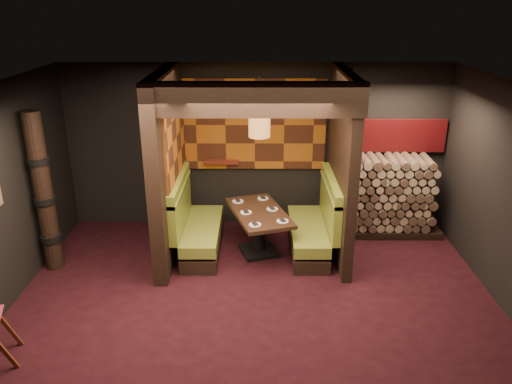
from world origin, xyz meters
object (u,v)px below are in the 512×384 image
(booth_bench_left, at_px, (196,228))
(totem_column, at_px, (44,194))
(dining_table, at_px, (259,225))
(firewood_stack, at_px, (390,195))
(booth_bench_right, at_px, (314,228))
(pendant_lamp, at_px, (259,121))

(booth_bench_left, relative_size, totem_column, 0.67)
(dining_table, height_order, totem_column, totem_column)
(booth_bench_left, height_order, firewood_stack, firewood_stack)
(booth_bench_right, xyz_separation_m, firewood_stack, (1.35, 0.70, 0.28))
(booth_bench_right, xyz_separation_m, dining_table, (-0.88, -0.07, 0.09))
(dining_table, xyz_separation_m, firewood_stack, (2.24, 0.77, 0.19))
(booth_bench_left, bearing_deg, pendant_lamp, -6.95)
(totem_column, bearing_deg, booth_bench_right, 7.86)
(booth_bench_left, relative_size, dining_table, 1.05)
(booth_bench_right, bearing_deg, firewood_stack, 27.35)
(booth_bench_left, bearing_deg, totem_column, -165.25)
(pendant_lamp, distance_m, totem_column, 3.27)
(dining_table, relative_size, totem_column, 0.64)
(booth_bench_left, distance_m, pendant_lamp, 2.03)
(booth_bench_right, xyz_separation_m, totem_column, (-3.98, -0.55, 0.79))
(booth_bench_right, height_order, pendant_lamp, pendant_lamp)
(pendant_lamp, distance_m, firewood_stack, 2.80)
(booth_bench_left, xyz_separation_m, firewood_stack, (3.25, 0.70, 0.28))
(booth_bench_left, relative_size, pendant_lamp, 1.74)
(totem_column, height_order, firewood_stack, totem_column)
(booth_bench_right, height_order, firewood_stack, firewood_stack)
(booth_bench_left, xyz_separation_m, booth_bench_right, (1.89, 0.00, 0.00))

